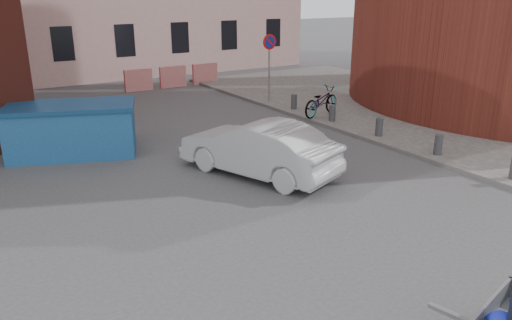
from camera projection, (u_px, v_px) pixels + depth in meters
ground at (284, 228)px, 9.71m from camera, size 120.00×120.00×0.00m
sidewalk at (446, 117)px, 17.96m from camera, size 9.00×24.00×0.12m
no_parking_sign at (269, 54)px, 19.68m from camera, size 0.60×0.09×2.65m
bollards at (379, 127)px, 15.34m from camera, size 0.22×9.02×0.55m
barriers at (173, 77)px, 23.66m from camera, size 4.70×0.18×1.00m
dumpster at (73, 129)px, 13.86m from camera, size 3.84×2.89×1.44m
silver_car at (258, 148)px, 12.32m from camera, size 2.79×4.39×1.37m
bicycle at (321, 101)px, 17.80m from camera, size 2.06×1.22×1.02m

